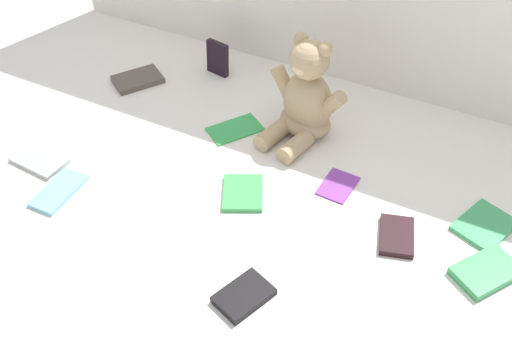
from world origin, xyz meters
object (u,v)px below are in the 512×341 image
(book_case_1, at_px, (243,193))
(book_case_6, at_px, (397,236))
(teddy_bear, at_px, (306,100))
(book_case_2, at_px, (485,225))
(book_case_5, at_px, (244,296))
(book_case_8, at_px, (59,191))
(book_case_3, at_px, (235,129))
(book_case_0, at_px, (39,161))
(book_case_9, at_px, (138,79))
(book_case_10, at_px, (486,272))
(book_case_4, at_px, (338,185))
(book_case_7, at_px, (218,58))

(book_case_1, distance_m, book_case_6, 0.35)
(teddy_bear, relative_size, book_case_2, 2.13)
(book_case_5, bearing_deg, book_case_1, 139.07)
(book_case_5, height_order, book_case_8, book_case_5)
(teddy_bear, relative_size, book_case_3, 1.98)
(book_case_0, bearing_deg, teddy_bear, 131.75)
(book_case_3, bearing_deg, teddy_bear, -120.77)
(teddy_bear, xyz_separation_m, book_case_0, (-0.51, -0.39, -0.09))
(book_case_9, bearing_deg, book_case_2, -152.82)
(book_case_2, distance_m, book_case_10, 0.13)
(book_case_2, bearing_deg, book_case_10, -56.28)
(book_case_10, bearing_deg, book_case_2, -43.13)
(book_case_3, relative_size, book_case_5, 1.23)
(book_case_2, bearing_deg, teddy_bear, -173.77)
(book_case_0, xyz_separation_m, book_case_6, (0.83, 0.15, 0.00))
(teddy_bear, xyz_separation_m, book_case_1, (-0.03, -0.27, -0.09))
(book_case_3, xyz_separation_m, book_case_4, (0.31, -0.07, 0.00))
(book_case_1, relative_size, book_case_3, 0.84)
(book_case_4, xyz_separation_m, book_case_9, (-0.65, 0.14, 0.00))
(book_case_0, xyz_separation_m, book_case_7, (0.19, 0.52, 0.04))
(book_case_2, xyz_separation_m, book_case_7, (-0.79, 0.25, 0.04))
(book_case_0, height_order, book_case_3, book_case_0)
(book_case_1, distance_m, book_case_9, 0.53)
(book_case_9, bearing_deg, book_case_7, -107.87)
(teddy_bear, bearing_deg, book_case_7, 170.63)
(book_case_2, bearing_deg, book_case_4, -154.92)
(book_case_0, relative_size, book_case_1, 1.16)
(book_case_8, relative_size, book_case_10, 1.03)
(book_case_6, bearing_deg, book_case_2, 19.57)
(book_case_2, xyz_separation_m, book_case_9, (-0.97, 0.12, 0.00))
(book_case_7, xyz_separation_m, book_case_9, (-0.18, -0.14, -0.04))
(book_case_2, relative_size, book_case_10, 0.96)
(book_case_1, xyz_separation_m, book_case_6, (0.35, 0.03, 0.00))
(teddy_bear, height_order, book_case_1, teddy_bear)
(book_case_4, relative_size, book_case_7, 1.01)
(teddy_bear, height_order, book_case_10, teddy_bear)
(teddy_bear, distance_m, book_case_2, 0.50)
(book_case_1, distance_m, book_case_5, 0.28)
(book_case_5, distance_m, book_case_6, 0.35)
(book_case_1, bearing_deg, book_case_3, -83.53)
(book_case_4, height_order, book_case_5, book_case_5)
(teddy_bear, height_order, book_case_0, teddy_bear)
(book_case_4, distance_m, book_case_6, 0.19)
(book_case_4, bearing_deg, book_case_2, -172.80)
(book_case_1, distance_m, book_case_8, 0.42)
(teddy_bear, bearing_deg, book_case_6, -24.05)
(book_case_7, bearing_deg, book_case_1, -44.30)
(teddy_bear, height_order, book_case_6, teddy_bear)
(book_case_4, xyz_separation_m, book_case_10, (0.35, -0.10, 0.00))
(book_case_0, distance_m, book_case_6, 0.84)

